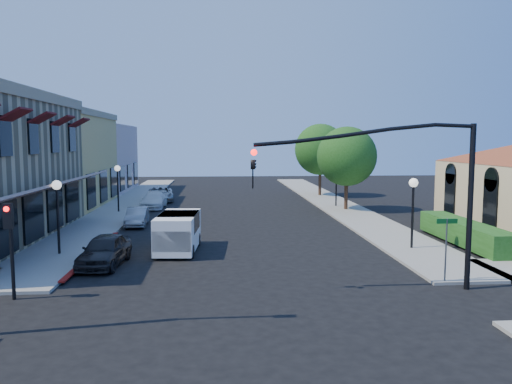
{
  "coord_description": "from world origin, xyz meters",
  "views": [
    {
      "loc": [
        -1.0,
        -15.62,
        5.4
      ],
      "look_at": [
        1.03,
        11.4,
        2.6
      ],
      "focal_mm": 35.0,
      "sensor_mm": 36.0,
      "label": 1
    }
  ],
  "objects": [
    {
      "name": "street_tree_a",
      "position": [
        8.8,
        22.0,
        4.19
      ],
      "size": [
        4.56,
        4.56,
        6.48
      ],
      "color": "#332014",
      "rests_on": "ground"
    },
    {
      "name": "street_tree_b",
      "position": [
        8.8,
        32.0,
        4.54
      ],
      "size": [
        4.94,
        4.94,
        7.02
      ],
      "color": "#332014",
      "rests_on": "ground"
    },
    {
      "name": "hedge",
      "position": [
        11.7,
        9.0,
        0.0
      ],
      "size": [
        1.4,
        8.0,
        1.1
      ],
      "primitive_type": "cube",
      "color": "#1E4D16",
      "rests_on": "ground"
    },
    {
      "name": "street_name_sign",
      "position": [
        7.5,
        2.2,
        1.7
      ],
      "size": [
        0.8,
        0.06,
        2.5
      ],
      "color": "#595B5E",
      "rests_on": "ground"
    },
    {
      "name": "signal_mast_arm",
      "position": [
        5.86,
        1.5,
        4.09
      ],
      "size": [
        8.01,
        0.39,
        6.0
      ],
      "color": "black",
      "rests_on": "ground"
    },
    {
      "name": "parked_car_c",
      "position": [
        -6.2,
        24.51,
        0.62
      ],
      "size": [
        1.85,
        4.34,
        1.25
      ],
      "primitive_type": "imported",
      "rotation": [
        0.0,
        0.0,
        -0.02
      ],
      "color": "white",
      "rests_on": "ground"
    },
    {
      "name": "curb_red_strip",
      "position": [
        -6.9,
        8.0,
        0.0
      ],
      "size": [
        0.25,
        10.0,
        0.06
      ],
      "primitive_type": "cube",
      "color": "maroon",
      "rests_on": "ground"
    },
    {
      "name": "sidewalk_left",
      "position": [
        -8.75,
        27.0,
        0.06
      ],
      "size": [
        3.5,
        50.0,
        0.12
      ],
      "primitive_type": "cube",
      "color": "gray",
      "rests_on": "ground"
    },
    {
      "name": "parked_car_d",
      "position": [
        -6.2,
        29.14,
        0.65
      ],
      "size": [
        2.72,
        4.93,
        1.31
      ],
      "primitive_type": "imported",
      "rotation": [
        0.0,
        0.0,
        0.12
      ],
      "color": "#ACAEB1",
      "rests_on": "ground"
    },
    {
      "name": "lamppost_right_far",
      "position": [
        8.5,
        24.0,
        2.74
      ],
      "size": [
        0.44,
        0.44,
        3.57
      ],
      "color": "black",
      "rests_on": "ground"
    },
    {
      "name": "parked_car_a",
      "position": [
        -5.95,
        6.0,
        0.68
      ],
      "size": [
        1.95,
        4.1,
        1.36
      ],
      "primitive_type": "imported",
      "rotation": [
        0.0,
        0.0,
        -0.09
      ],
      "color": "black",
      "rests_on": "ground"
    },
    {
      "name": "secondary_signal",
      "position": [
        -8.0,
        1.41,
        2.32
      ],
      "size": [
        0.28,
        0.42,
        3.32
      ],
      "color": "black",
      "rests_on": "ground"
    },
    {
      "name": "parked_car_b",
      "position": [
        -6.2,
        16.18,
        0.58
      ],
      "size": [
        1.38,
        3.56,
        1.16
      ],
      "primitive_type": "imported",
      "rotation": [
        0.0,
        0.0,
        0.05
      ],
      "color": "#9DA0A2",
      "rests_on": "ground"
    },
    {
      "name": "lamppost_right_near",
      "position": [
        8.5,
        8.0,
        2.74
      ],
      "size": [
        0.44,
        0.44,
        3.57
      ],
      "color": "black",
      "rests_on": "ground"
    },
    {
      "name": "lamppost_left_near",
      "position": [
        -8.5,
        8.0,
        2.74
      ],
      "size": [
        0.44,
        0.44,
        3.57
      ],
      "color": "black",
      "rests_on": "ground"
    },
    {
      "name": "lamppost_left_far",
      "position": [
        -8.5,
        22.0,
        2.74
      ],
      "size": [
        0.44,
        0.44,
        3.57
      ],
      "color": "black",
      "rests_on": "ground"
    },
    {
      "name": "sidewalk_right",
      "position": [
        8.75,
        27.0,
        0.06
      ],
      "size": [
        3.5,
        50.0,
        0.12
      ],
      "primitive_type": "cube",
      "color": "gray",
      "rests_on": "ground"
    },
    {
      "name": "ground",
      "position": [
        0.0,
        0.0,
        0.0
      ],
      "size": [
        120.0,
        120.0,
        0.0
      ],
      "primitive_type": "plane",
      "color": "black",
      "rests_on": "ground"
    },
    {
      "name": "yellow_stucco_building",
      "position": [
        -15.5,
        26.0,
        3.8
      ],
      "size": [
        10.0,
        12.0,
        7.6
      ],
      "primitive_type": "cube",
      "color": "tan",
      "rests_on": "ground"
    },
    {
      "name": "white_van",
      "position": [
        -3.0,
        8.53,
        1.06
      ],
      "size": [
        2.06,
        4.25,
        1.84
      ],
      "color": "white",
      "rests_on": "ground"
    },
    {
      "name": "pink_stucco_building",
      "position": [
        -15.5,
        38.0,
        3.5
      ],
      "size": [
        10.0,
        12.0,
        7.0
      ],
      "primitive_type": "cube",
      "color": "beige",
      "rests_on": "ground"
    }
  ]
}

